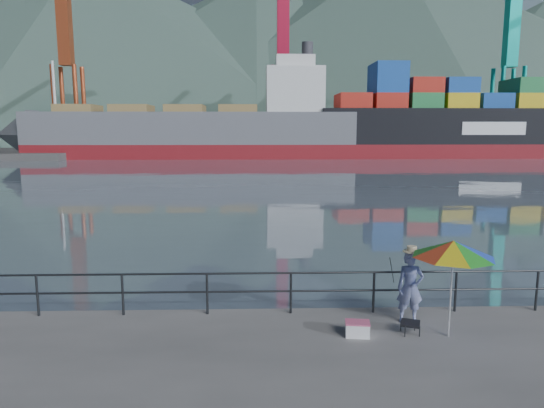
{
  "coord_description": "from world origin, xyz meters",
  "views": [
    {
      "loc": [
        0.22,
        -9.42,
        4.39
      ],
      "look_at": [
        0.67,
        6.0,
        2.0
      ],
      "focal_mm": 32.0,
      "sensor_mm": 36.0,
      "label": 1
    }
  ],
  "objects": [
    {
      "name": "far_dock",
      "position": [
        10.0,
        93.0,
        0.0
      ],
      "size": [
        200.0,
        40.0,
        0.4
      ],
      "primitive_type": "cube",
      "color": "#514F4C",
      "rests_on": "ground"
    },
    {
      "name": "port_cranes",
      "position": [
        31.0,
        84.0,
        16.0
      ],
      "size": [
        116.0,
        28.0,
        38.4
      ],
      "color": "#BE4B25",
      "rests_on": "ground"
    },
    {
      "name": "bulk_carrier",
      "position": [
        -8.34,
        69.94,
        4.12
      ],
      "size": [
        51.5,
        8.91,
        14.5
      ],
      "color": "maroon",
      "rests_on": "ground"
    },
    {
      "name": "guardrail",
      "position": [
        0.0,
        1.7,
        0.52
      ],
      "size": [
        22.0,
        0.06,
        1.03
      ],
      "color": "#2D3033",
      "rests_on": "ground"
    },
    {
      "name": "fishing_rod",
      "position": [
        3.55,
        2.14,
        0.0
      ],
      "size": [
        0.56,
        1.44,
        1.08
      ],
      "primitive_type": "cylinder",
      "rotation": [
        0.96,
        0.0,
        -0.36
      ],
      "color": "black",
      "rests_on": "ground"
    },
    {
      "name": "container_stacks",
      "position": [
        36.32,
        93.98,
        3.2
      ],
      "size": [
        58.0,
        8.4,
        7.8
      ],
      "color": "orange",
      "rests_on": "ground"
    },
    {
      "name": "mountains",
      "position": [
        38.82,
        207.75,
        35.55
      ],
      "size": [
        600.0,
        332.8,
        80.0
      ],
      "color": "#385147",
      "rests_on": "ground"
    },
    {
      "name": "harbor_water",
      "position": [
        0.0,
        130.0,
        0.0
      ],
      "size": [
        500.0,
        280.0,
        0.0
      ],
      "primitive_type": "cube",
      "color": "slate",
      "rests_on": "ground"
    },
    {
      "name": "fisherman",
      "position": [
        3.68,
        1.08,
        0.82
      ],
      "size": [
        0.63,
        0.45,
        1.64
      ],
      "primitive_type": "imported",
      "rotation": [
        0.0,
        0.0,
        -0.09
      ],
      "color": "#374695",
      "rests_on": "ground"
    },
    {
      "name": "beach_umbrella",
      "position": [
        4.29,
        0.27,
        1.92
      ],
      "size": [
        1.72,
        1.72,
        2.1
      ],
      "color": "white",
      "rests_on": "ground"
    },
    {
      "name": "folding_stool",
      "position": [
        3.51,
        0.44,
        0.14
      ],
      "size": [
        0.52,
        0.52,
        0.26
      ],
      "color": "black",
      "rests_on": "ground"
    },
    {
      "name": "container_ship",
      "position": [
        38.57,
        70.09,
        5.89
      ],
      "size": [
        53.39,
        8.9,
        18.1
      ],
      "color": "maroon",
      "rests_on": "ground"
    },
    {
      "name": "cooler_bag",
      "position": [
        2.34,
        0.35,
        0.14
      ],
      "size": [
        0.54,
        0.4,
        0.29
      ],
      "primitive_type": "cube",
      "rotation": [
        0.0,
        0.0,
        -0.14
      ],
      "color": "white",
      "rests_on": "ground"
    }
  ]
}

